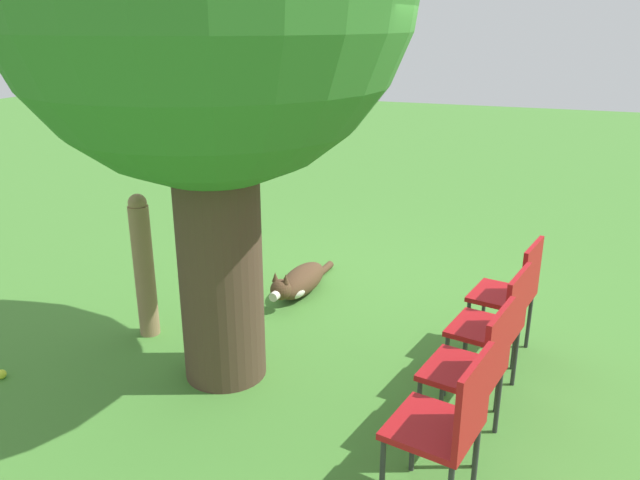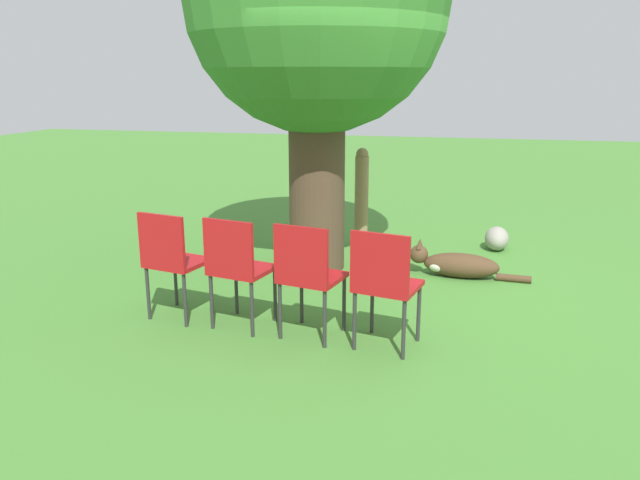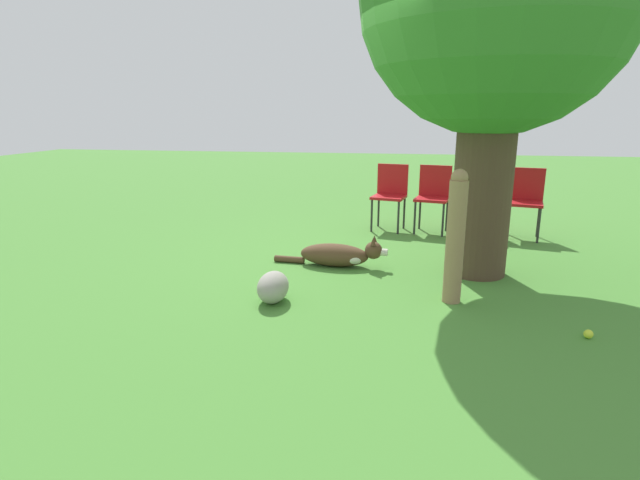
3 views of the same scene
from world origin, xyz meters
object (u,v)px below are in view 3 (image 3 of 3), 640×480
red_chair_0 (390,191)px  red_chair_2 (478,195)px  dog (340,255)px  oak_tree (498,1)px  tennis_ball (588,334)px  fence_post (455,236)px  red_chair_1 (433,193)px  red_chair_3 (525,197)px

red_chair_0 → red_chair_2: bearing=96.1°
red_chair_0 → dog: bearing=-1.6°
oak_tree → dog: (0.00, -1.44, -2.50)m
dog → tennis_ball: dog is taller
fence_post → red_chair_1: fence_post is taller
dog → red_chair_3: 2.86m
red_chair_0 → tennis_ball: red_chair_0 is taller
red_chair_2 → tennis_ball: bearing=19.5°
red_chair_1 → red_chair_2: size_ratio=1.00×
red_chair_0 → red_chair_1: size_ratio=1.00×
fence_post → red_chair_0: fence_post is taller
fence_post → red_chair_3: size_ratio=1.28×
tennis_ball → fence_post: bearing=-122.4°
red_chair_3 → red_chair_2: bearing=-83.9°
fence_post → tennis_ball: fence_post is taller
dog → red_chair_2: (-1.77, 1.66, 0.41)m
red_chair_0 → red_chair_3: size_ratio=1.00×
oak_tree → red_chair_0: size_ratio=4.33×
dog → red_chair_1: bearing=63.8°
oak_tree → tennis_ball: size_ratio=58.55×
dog → red_chair_0: 2.00m
dog → red_chair_1: 2.16m
oak_tree → red_chair_2: (-1.77, 0.22, -2.09)m
fence_post → red_chair_0: (-2.77, -0.64, -0.05)m
dog → red_chair_0: (-1.90, 0.48, 0.41)m
fence_post → red_chair_3: 2.82m
red_chair_1 → tennis_ball: size_ratio=13.53×
oak_tree → red_chair_3: oak_tree is taller
dog → red_chair_0: bearing=80.0°
oak_tree → red_chair_1: oak_tree is taller
red_chair_2 → red_chair_3: (0.07, 0.59, 0.00)m
dog → tennis_ball: bearing=-31.5°
red_chair_0 → red_chair_1: same height
red_chair_1 → fence_post: bearing=13.4°
oak_tree → fence_post: bearing=-20.4°
tennis_ball → oak_tree: bearing=-157.1°
dog → red_chair_2: 2.46m
dog → fence_post: (0.87, 1.12, 0.47)m
red_chair_1 → red_chair_3: bearing=96.1°
red_chair_3 → fence_post: bearing=-11.4°
oak_tree → red_chair_0: 2.98m
oak_tree → red_chair_1: 2.80m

